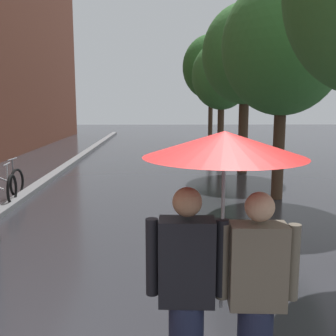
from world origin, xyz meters
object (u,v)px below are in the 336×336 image
Objects in this scene: street_tree_1 at (283,47)px; street_tree_2 at (245,55)px; couple_under_umbrella at (222,229)px; street_tree_4 at (211,67)px; street_tree_3 at (222,76)px.

street_tree_1 is 0.95× the size of street_tree_2.
street_tree_2 is 10.83m from couple_under_umbrella.
street_tree_2 is 2.57× the size of couple_under_umbrella.
street_tree_1 is at bearing 70.28° from couple_under_umbrella.
street_tree_1 is at bearing -88.84° from street_tree_2.
street_tree_4 reaches higher than couple_under_umbrella.
street_tree_2 is 0.93× the size of street_tree_4.
street_tree_1 is at bearing -89.65° from street_tree_4.
street_tree_3 is at bearing -90.15° from street_tree_4.
street_tree_4 is (-0.07, 12.13, 0.57)m from street_tree_1.
street_tree_3 is at bearing 90.11° from street_tree_2.
street_tree_1 is at bearing -89.43° from street_tree_3.
street_tree_4 is (0.01, 3.69, 0.67)m from street_tree_3.
street_tree_1 is 12.15m from street_tree_4.
street_tree_2 is at bearing -90.01° from street_tree_4.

